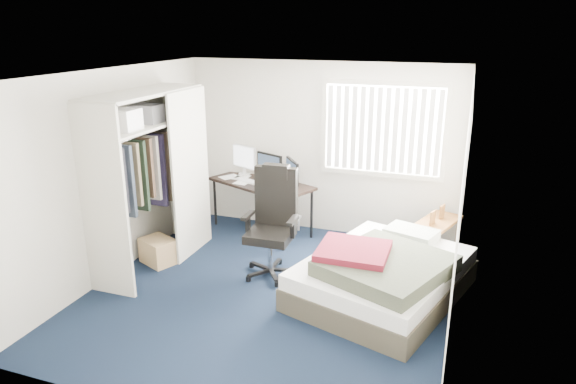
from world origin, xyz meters
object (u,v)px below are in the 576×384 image
(nightstand, at_px, (437,225))
(bed, at_px, (382,274))
(office_chair, at_px, (273,233))
(desk, at_px, (263,180))

(nightstand, distance_m, bed, 1.36)
(bed, bearing_deg, office_chair, 172.69)
(desk, xyz_separation_m, bed, (2.02, -1.40, -0.51))
(desk, height_order, bed, desk)
(office_chair, height_order, bed, office_chair)
(bed, bearing_deg, nightstand, 68.31)
(desk, relative_size, bed, 0.72)
(desk, xyz_separation_m, office_chair, (0.62, -1.22, -0.27))
(desk, bearing_deg, nightstand, -3.37)
(nightstand, bearing_deg, bed, -111.69)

